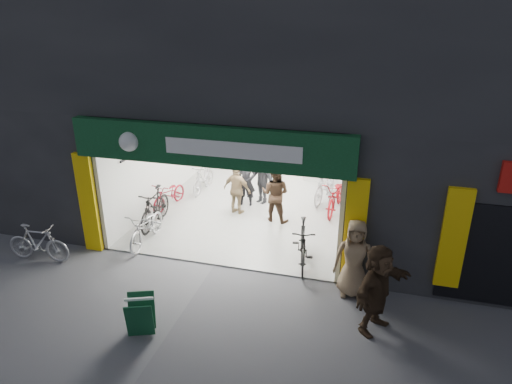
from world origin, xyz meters
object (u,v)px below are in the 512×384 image
at_px(pedestrian_near, 354,259).
at_px(sandwich_board, 141,315).
at_px(parked_bike, 38,243).
at_px(bike_right_front, 303,244).
at_px(bike_left_front, 147,227).

relative_size(pedestrian_near, sandwich_board, 2.25).
bearing_deg(parked_bike, bike_right_front, -80.79).
xyz_separation_m(bike_left_front, bike_right_front, (4.13, 0.00, 0.08)).
distance_m(bike_right_front, parked_bike, 6.45).
bearing_deg(parked_bike, bike_left_front, -59.24).
relative_size(bike_right_front, parked_bike, 1.15).
bearing_deg(sandwich_board, bike_right_front, 30.87).
relative_size(bike_left_front, parked_bike, 1.13).
relative_size(parked_bike, sandwich_board, 2.07).
bearing_deg(bike_left_front, bike_right_front, -2.10).
bearing_deg(parked_bike, sandwich_board, -119.81).
bearing_deg(sandwich_board, pedestrian_near, 10.75).
xyz_separation_m(bike_left_front, pedestrian_near, (5.38, -0.90, 0.40)).
relative_size(bike_right_front, sandwich_board, 2.38).
distance_m(bike_left_front, parked_bike, 2.61).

